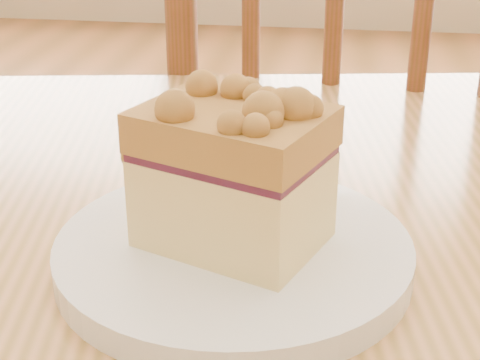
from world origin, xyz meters
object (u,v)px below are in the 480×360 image
object	(u,v)px
cafe_table_main	(288,341)
cafe_chair_main	(340,205)
plate	(233,253)
cake_slice	(235,167)

from	to	relation	value
cafe_table_main	cafe_chair_main	bearing A→B (deg)	76.35
plate	cafe_table_main	bearing A→B (deg)	58.75
cafe_table_main	plate	world-z (taller)	plate
cafe_chair_main	cake_slice	size ratio (longest dim) A/B	7.49
cafe_chair_main	cake_slice	distance (m)	0.66
cafe_table_main	cake_slice	size ratio (longest dim) A/B	9.64
plate	cake_slice	distance (m)	0.06
cafe_chair_main	plate	size ratio (longest dim) A/B	4.28
cake_slice	plate	bearing A→B (deg)	-145.23
cafe_table_main	cafe_chair_main	distance (m)	0.55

